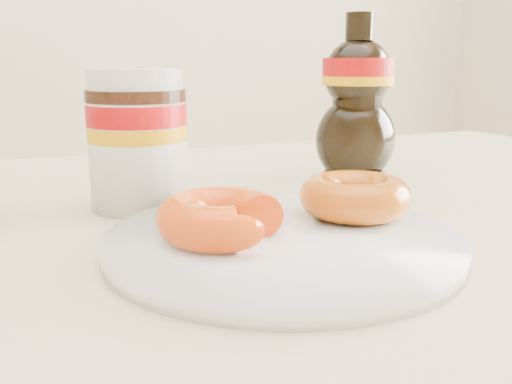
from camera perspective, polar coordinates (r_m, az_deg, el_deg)
name	(u,v)px	position (r m, az deg, el deg)	size (l,w,h in m)	color
dining_table	(229,318)	(0.52, -2.69, -12.45)	(1.40, 0.90, 0.75)	beige
plate	(282,241)	(0.44, 2.63, -4.93)	(0.27, 0.27, 0.01)	white
donut_bitten	(220,218)	(0.42, -3.58, -2.58)	(0.09, 0.09, 0.03)	#DF460C
donut_whole	(355,196)	(0.49, 9.84, -0.40)	(0.09, 0.09, 0.03)	#AF4C0B
nutella_jar	(138,134)	(0.56, -11.76, 5.67)	(0.09, 0.09, 0.13)	white
syrup_bottle	(357,98)	(0.70, 10.07, 9.26)	(0.10, 0.09, 0.20)	black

